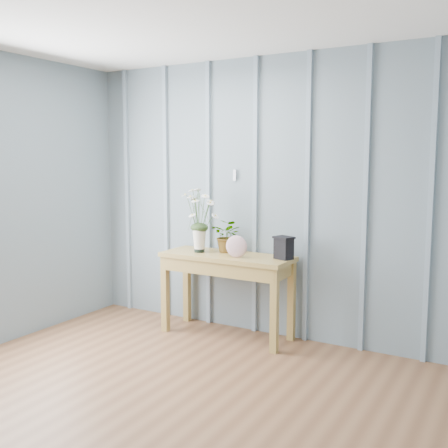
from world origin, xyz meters
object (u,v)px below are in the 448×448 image
Objects in this scene: daisy_vase at (199,212)px; carved_box at (284,248)px; sideboard at (227,267)px; felt_disc_vessel at (237,247)px.

daisy_vase is 3.01× the size of carved_box.
daisy_vase reaches higher than sideboard.
felt_disc_vessel is 1.00× the size of carved_box.
felt_disc_vessel and carved_box have the same top height.
carved_box is (0.80, 0.08, -0.27)m from daisy_vase.
carved_box is (0.53, 0.05, 0.21)m from sideboard.
daisy_vase is at bearing -174.16° from sideboard.
daisy_vase is (-0.27, -0.03, 0.48)m from sideboard.
carved_box is at bearing 11.74° from felt_disc_vessel.
sideboard is 2.04× the size of daisy_vase.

